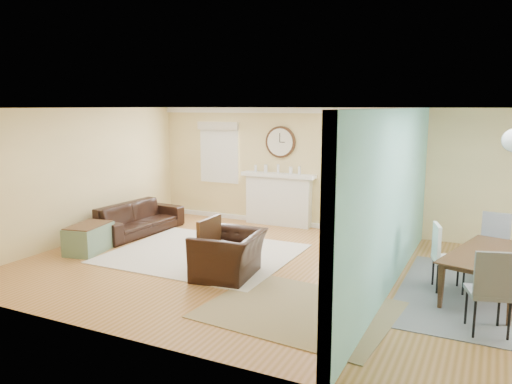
% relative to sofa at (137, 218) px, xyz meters
% --- Properties ---
extents(floor, '(9.00, 9.00, 0.00)m').
position_rel_sofa_xyz_m(floor, '(3.86, -0.90, -0.31)').
color(floor, '#975F27').
rests_on(floor, ground).
extents(wall_back, '(9.00, 0.02, 2.60)m').
position_rel_sofa_xyz_m(wall_back, '(3.86, 2.10, 0.99)').
color(wall_back, '#CEB778').
rests_on(wall_back, ground).
extents(wall_front, '(9.00, 0.02, 2.60)m').
position_rel_sofa_xyz_m(wall_front, '(3.86, -3.90, 0.99)').
color(wall_front, '#CEB778').
rests_on(wall_front, ground).
extents(wall_left, '(0.02, 6.00, 2.60)m').
position_rel_sofa_xyz_m(wall_left, '(-0.64, -0.90, 0.99)').
color(wall_left, '#CEB778').
rests_on(wall_left, ground).
extents(ceiling, '(9.00, 6.00, 0.02)m').
position_rel_sofa_xyz_m(ceiling, '(3.86, -0.90, 2.29)').
color(ceiling, white).
rests_on(ceiling, wall_back).
extents(partition, '(0.17, 6.00, 2.60)m').
position_rel_sofa_xyz_m(partition, '(5.37, -0.62, 1.04)').
color(partition, '#CEB778').
rests_on(partition, ground).
extents(fireplace, '(1.70, 0.30, 1.17)m').
position_rel_sofa_xyz_m(fireplace, '(2.36, 1.98, 0.28)').
color(fireplace, white).
rests_on(fireplace, ground).
extents(wall_clock, '(0.70, 0.07, 0.70)m').
position_rel_sofa_xyz_m(wall_clock, '(2.36, 2.06, 1.54)').
color(wall_clock, '#4F3220').
rests_on(wall_clock, wall_back).
extents(window_left, '(1.05, 0.13, 1.42)m').
position_rel_sofa_xyz_m(window_left, '(0.81, 2.05, 1.34)').
color(window_left, white).
rests_on(window_left, wall_back).
extents(window_right, '(1.05, 0.13, 1.42)m').
position_rel_sofa_xyz_m(window_right, '(3.91, 2.05, 1.34)').
color(window_right, white).
rests_on(window_right, wall_back).
extents(rug_cream, '(3.17, 2.75, 0.02)m').
position_rel_sofa_xyz_m(rug_cream, '(2.04, -0.68, -0.31)').
color(rug_cream, beige).
rests_on(rug_cream, floor).
extents(rug_jute, '(2.51, 2.12, 0.01)m').
position_rel_sofa_xyz_m(rug_jute, '(4.51, -2.27, -0.31)').
color(rug_jute, '#957D57').
rests_on(rug_jute, floor).
extents(rug_grey, '(2.51, 3.14, 0.01)m').
position_rel_sofa_xyz_m(rug_grey, '(6.79, -0.73, -0.31)').
color(rug_grey, slate).
rests_on(rug_grey, floor).
extents(sofa, '(0.95, 2.19, 0.63)m').
position_rel_sofa_xyz_m(sofa, '(0.00, 0.00, 0.00)').
color(sofa, black).
rests_on(sofa, floor).
extents(eames_chair, '(1.08, 1.20, 0.71)m').
position_rel_sofa_xyz_m(eames_chair, '(3.04, -1.53, 0.04)').
color(eames_chair, black).
rests_on(eames_chair, floor).
extents(green_chair, '(0.79, 0.80, 0.66)m').
position_rel_sofa_xyz_m(green_chair, '(4.32, 1.34, 0.02)').
color(green_chair, '#0C6541').
rests_on(green_chair, floor).
extents(trunk, '(0.69, 0.97, 0.51)m').
position_rel_sofa_xyz_m(trunk, '(0.09, -1.47, -0.06)').
color(trunk, slate).
rests_on(trunk, floor).
extents(credenza, '(0.48, 1.42, 0.80)m').
position_rel_sofa_xyz_m(credenza, '(4.99, 0.27, 0.09)').
color(credenza, '#987043').
rests_on(credenza, floor).
extents(tv, '(0.20, 0.99, 0.57)m').
position_rel_sofa_xyz_m(tv, '(4.97, 0.27, 0.77)').
color(tv, black).
rests_on(tv, credenza).
extents(garden_stool, '(0.36, 0.36, 0.52)m').
position_rel_sofa_xyz_m(garden_stool, '(4.92, -0.90, -0.05)').
color(garden_stool, white).
rests_on(garden_stool, floor).
extents(potted_plant, '(0.36, 0.39, 0.37)m').
position_rel_sofa_xyz_m(potted_plant, '(4.92, -0.90, 0.40)').
color(potted_plant, '#337F33').
rests_on(potted_plant, garden_stool).
extents(dining_table, '(1.45, 2.03, 0.64)m').
position_rel_sofa_xyz_m(dining_table, '(6.79, -0.73, 0.01)').
color(dining_table, '#4F3220').
rests_on(dining_table, floor).
extents(dining_chair_n, '(0.48, 0.48, 0.96)m').
position_rel_sofa_xyz_m(dining_chair_n, '(6.72, 0.41, 0.25)').
color(dining_chair_n, slate).
rests_on(dining_chair_n, floor).
extents(dining_chair_s, '(0.57, 0.57, 1.04)m').
position_rel_sofa_xyz_m(dining_chair_s, '(6.71, -1.92, 0.30)').
color(dining_chair_s, slate).
rests_on(dining_chair_s, floor).
extents(dining_chair_w, '(0.53, 0.53, 0.97)m').
position_rel_sofa_xyz_m(dining_chair_w, '(6.17, -0.67, 0.26)').
color(dining_chair_w, white).
rests_on(dining_chair_w, floor).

